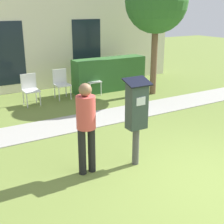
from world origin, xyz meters
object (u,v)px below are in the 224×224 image
object	(u,v)px
outdoor_chair_left	(30,87)
outdoor_chair_right	(92,78)
outdoor_chair_middle	(61,81)
parking_meter	(137,111)
person_standing	(86,122)

from	to	relation	value
outdoor_chair_left	outdoor_chair_right	world-z (taller)	same
outdoor_chair_middle	outdoor_chair_right	bearing A→B (deg)	-18.15
parking_meter	outdoor_chair_right	bearing A→B (deg)	72.20
person_standing	outdoor_chair_middle	bearing A→B (deg)	36.19
person_standing	outdoor_chair_middle	world-z (taller)	person_standing
parking_meter	person_standing	xyz separation A→B (m)	(-0.89, 0.17, -0.09)
parking_meter	person_standing	distance (m)	0.91
outdoor_chair_right	parking_meter	bearing A→B (deg)	-107.28
outdoor_chair_middle	outdoor_chair_right	size ratio (longest dim) A/B	1.00
parking_meter	outdoor_chair_left	distance (m)	4.59
parking_meter	person_standing	bearing A→B (deg)	169.25
parking_meter	outdoor_chair_right	size ratio (longest dim) A/B	1.77
outdoor_chair_left	outdoor_chair_middle	distance (m)	1.05
parking_meter	outdoor_chair_middle	distance (m)	4.78
outdoor_chair_left	outdoor_chair_middle	bearing A→B (deg)	9.97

